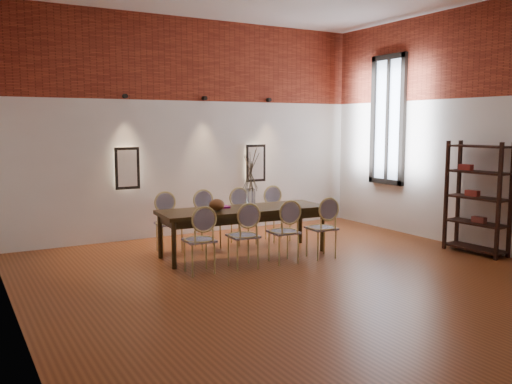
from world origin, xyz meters
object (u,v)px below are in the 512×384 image
chair_near_d (321,228)px  vase (251,198)px  chair_far_b (208,220)px  bowl (217,205)px  chair_near_a (199,240)px  shelving_rack (477,198)px  chair_near_c (284,232)px  chair_far_d (278,214)px  book (221,207)px  dining_table (243,231)px  chair_near_b (243,236)px  chair_far_a (169,223)px  chair_far_c (244,217)px

chair_near_d → vase: vase is taller
chair_far_b → bowl: (-0.19, -0.75, 0.37)m
chair_near_a → bowl: chair_near_a is taller
shelving_rack → chair_near_c: bearing=157.2°
chair_far_d → book: size_ratio=3.62×
chair_near_c → chair_near_a: bearing=-180.0°
chair_near_c → chair_far_b: bearing=115.2°
dining_table → chair_near_c: size_ratio=2.85×
chair_near_b → book: chair_near_b is taller
shelving_rack → book: bearing=147.7°
chair_far_a → shelving_rack: size_ratio=0.52×
chair_near_a → chair_far_b: 1.57m
chair_far_c → chair_far_a: bearing=0.0°
dining_table → chair_far_c: size_ratio=2.85×
chair_far_d → shelving_rack: shelving_rack is taller
bowl → shelving_rack: size_ratio=0.13×
bowl → chair_near_a: bearing=-132.8°
chair_near_b → chair_near_d: (1.33, -0.09, 0.00)m
chair_near_b → chair_far_d: 1.95m
chair_near_b → book: (0.08, 0.88, 0.30)m
chair_near_a → book: size_ratio=3.62×
chair_far_b → shelving_rack: bearing=148.9°
chair_far_a → book: chair_far_a is taller
dining_table → chair_near_c: (0.29, -0.73, 0.09)m
chair_near_c → shelving_rack: shelving_rack is taller
book → shelving_rack: 4.10m
chair_far_c → book: chair_far_c is taller
chair_far_c → chair_far_b: bearing=0.0°
chair_far_d → book: 1.45m
chair_near_d → chair_far_c: size_ratio=1.00×
chair_far_a → chair_far_c: 1.34m
chair_near_c → vase: vase is taller
chair_near_b → shelving_rack: 3.86m
chair_near_d → chair_far_d: same height
vase → chair_near_d: bearing=-43.0°
vase → book: size_ratio=1.15×
chair_near_d → book: chair_near_d is taller
chair_near_b → chair_far_a: bearing=115.2°
dining_table → chair_near_b: bearing=-115.2°
chair_far_a → bowl: chair_far_a is taller
chair_near_c → chair_far_a: (-1.24, 1.51, 0.00)m
dining_table → shelving_rack: 3.78m
chair_near_c → chair_far_a: bearing=133.3°
chair_far_c → chair_near_b: bearing=64.8°
chair_near_a → chair_near_d: same height
vase → book: bearing=155.1°
chair_far_a → chair_far_c: size_ratio=1.00×
bowl → book: size_ratio=0.92×
dining_table → chair_far_a: chair_far_a is taller
chair_far_d → chair_far_a: bearing=-0.0°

